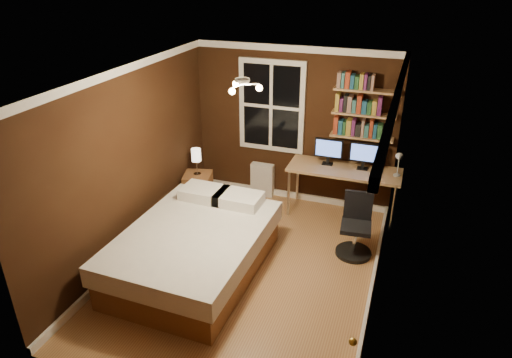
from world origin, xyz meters
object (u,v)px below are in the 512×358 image
(bed, at_px, (195,249))
(office_chair, at_px, (355,233))
(radiator, at_px, (262,180))
(desk_lamp, at_px, (398,164))
(bedside_lamp, at_px, (197,162))
(nightstand, at_px, (198,189))
(desk, at_px, (344,172))
(monitor_right, at_px, (364,156))
(monitor_left, at_px, (328,152))

(bed, relative_size, office_chair, 2.59)
(bed, relative_size, radiator, 3.95)
(desk_lamp, relative_size, office_chair, 0.50)
(bedside_lamp, xyz_separation_m, office_chair, (2.60, -0.55, -0.43))
(nightstand, relative_size, desk, 0.32)
(bedside_lamp, height_order, desk, bedside_lamp)
(bed, height_order, nightstand, bed)
(monitor_right, bearing_deg, radiator, 174.96)
(bedside_lamp, relative_size, office_chair, 0.50)
(radiator, bearing_deg, office_chair, -34.67)
(office_chair, bearing_deg, monitor_left, 115.43)
(radiator, height_order, monitor_right, monitor_right)
(bedside_lamp, bearing_deg, radiator, 35.97)
(monitor_left, distance_m, monitor_right, 0.53)
(bedside_lamp, distance_m, radiator, 1.18)
(radiator, xyz_separation_m, desk, (1.37, -0.23, 0.45))
(bedside_lamp, bearing_deg, desk_lamp, 6.33)
(bed, distance_m, monitor_left, 2.53)
(bedside_lamp, height_order, office_chair, bedside_lamp)
(bed, distance_m, radiator, 2.25)
(bedside_lamp, relative_size, radiator, 0.76)
(nightstand, height_order, desk_lamp, desk_lamp)
(monitor_left, xyz_separation_m, desk_lamp, (1.03, -0.16, 0.01))
(bed, distance_m, office_chair, 2.14)
(office_chair, bearing_deg, monitor_right, 89.82)
(office_chair, bearing_deg, desk, 104.57)
(monitor_right, xyz_separation_m, office_chair, (0.09, -1.04, -0.68))
(bedside_lamp, height_order, radiator, bedside_lamp)
(radiator, height_order, office_chair, office_chair)
(nightstand, distance_m, bedside_lamp, 0.48)
(bedside_lamp, height_order, monitor_left, monitor_left)
(radiator, bearing_deg, nightstand, -144.03)
(bedside_lamp, bearing_deg, desk, 10.39)
(nightstand, bearing_deg, monitor_left, -0.83)
(desk, bearing_deg, desk_lamp, -5.98)
(bed, distance_m, monitor_right, 2.82)
(bedside_lamp, distance_m, office_chair, 2.69)
(nightstand, distance_m, monitor_right, 2.66)
(desk, height_order, monitor_right, monitor_right)
(bedside_lamp, relative_size, desk_lamp, 0.99)
(desk_lamp, height_order, office_chair, desk_lamp)
(bedside_lamp, bearing_deg, nightstand, 0.00)
(monitor_left, distance_m, office_chair, 1.39)
(bedside_lamp, height_order, monitor_right, monitor_right)
(desk_lamp, bearing_deg, monitor_left, 171.01)
(desk, bearing_deg, nightstand, -169.61)
(bedside_lamp, height_order, desk_lamp, desk_lamp)
(bed, xyz_separation_m, radiator, (0.14, 2.24, -0.04))
(radiator, distance_m, monitor_right, 1.78)
(desk, bearing_deg, radiator, 170.59)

